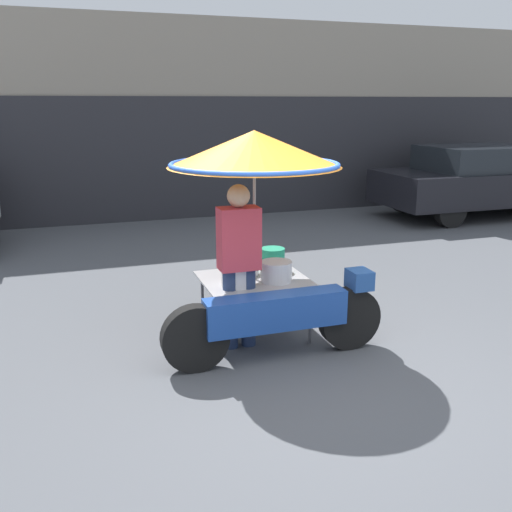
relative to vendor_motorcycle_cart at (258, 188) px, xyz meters
The scene contains 5 objects.
ground_plane 1.85m from the vendor_motorcycle_cart, 80.71° to the right, with size 36.00×36.00×0.00m, color #4C4F54.
shopfront_building 7.27m from the vendor_motorcycle_cart, 88.65° to the left, with size 28.00×2.06×3.89m.
vendor_motorcycle_cart is the anchor object (origin of this frame).
vendor_person 0.70m from the vendor_motorcycle_cart, 147.46° to the right, with size 0.38×0.22×1.58m.
parked_car 7.94m from the vendor_motorcycle_cart, 35.13° to the left, with size 4.51×1.83×1.44m.
Camera 1 is at (-1.90, -4.02, 2.30)m, focal length 40.00 mm.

